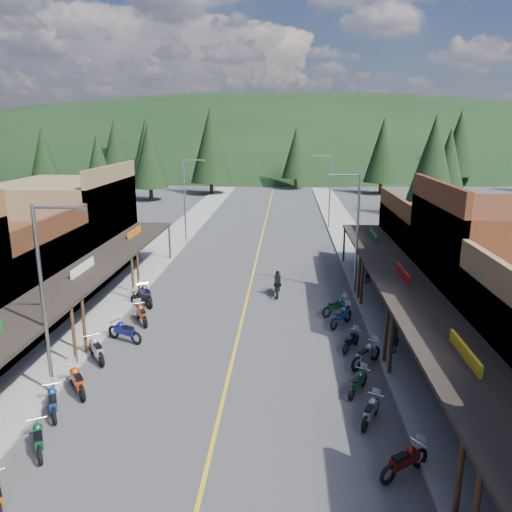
% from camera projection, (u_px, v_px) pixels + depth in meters
% --- Properties ---
extents(ground, '(220.00, 220.00, 0.00)m').
position_uv_depth(ground, '(237.00, 340.00, 26.15)').
color(ground, '#38383A').
rests_on(ground, ground).
extents(centerline, '(0.15, 90.00, 0.01)m').
position_uv_depth(centerline, '(259.00, 249.00, 45.47)').
color(centerline, gold).
rests_on(centerline, ground).
extents(sidewalk_west, '(3.40, 94.00, 0.15)m').
position_uv_depth(sidewalk_west, '(165.00, 247.00, 45.97)').
color(sidewalk_west, gray).
rests_on(sidewalk_west, ground).
extents(sidewalk_east, '(3.40, 94.00, 0.15)m').
position_uv_depth(sidewalk_east, '(355.00, 250.00, 44.93)').
color(sidewalk_east, gray).
rests_on(sidewalk_east, ground).
extents(shop_west_3, '(10.90, 10.20, 8.20)m').
position_uv_depth(shop_west_3, '(67.00, 229.00, 37.01)').
color(shop_west_3, brown).
rests_on(shop_west_3, ground).
extents(shop_east_2, '(10.90, 9.00, 8.20)m').
position_uv_depth(shop_east_2, '(502.00, 271.00, 26.08)').
color(shop_east_2, '#562B19').
rests_on(shop_east_2, ground).
extents(shop_east_3, '(10.90, 10.20, 6.20)m').
position_uv_depth(shop_east_3, '(444.00, 247.00, 35.60)').
color(shop_east_3, '#4C2D16').
rests_on(shop_east_3, ground).
extents(streetlight_0, '(2.16, 0.18, 8.00)m').
position_uv_depth(streetlight_0, '(46.00, 294.00, 19.65)').
color(streetlight_0, gray).
rests_on(streetlight_0, ground).
extents(streetlight_1, '(2.16, 0.18, 8.00)m').
position_uv_depth(streetlight_1, '(186.00, 197.00, 46.70)').
color(streetlight_1, gray).
rests_on(streetlight_1, ground).
extents(streetlight_2, '(2.16, 0.18, 8.00)m').
position_uv_depth(streetlight_2, '(355.00, 228.00, 32.34)').
color(streetlight_2, gray).
rests_on(streetlight_2, ground).
extents(streetlight_3, '(2.16, 0.18, 8.00)m').
position_uv_depth(streetlight_3, '(329.00, 188.00, 53.60)').
color(streetlight_3, gray).
rests_on(streetlight_3, ground).
extents(ridge_hill, '(310.00, 140.00, 60.00)m').
position_uv_depth(ridge_hill, '(279.00, 163.00, 156.58)').
color(ridge_hill, black).
rests_on(ridge_hill, ground).
extents(pine_0, '(5.04, 5.04, 11.00)m').
position_uv_depth(pine_0, '(43.00, 153.00, 86.82)').
color(pine_0, black).
rests_on(pine_0, ground).
extents(pine_1, '(5.88, 5.88, 12.50)m').
position_uv_depth(pine_1, '(146.00, 147.00, 93.40)').
color(pine_1, black).
rests_on(pine_1, ground).
extents(pine_2, '(6.72, 6.72, 14.00)m').
position_uv_depth(pine_2, '(211.00, 145.00, 80.78)').
color(pine_2, black).
rests_on(pine_2, ground).
extents(pine_3, '(5.04, 5.04, 11.00)m').
position_uv_depth(pine_3, '(296.00, 152.00, 88.05)').
color(pine_3, black).
rests_on(pine_3, ground).
extents(pine_4, '(5.88, 5.88, 12.50)m').
position_uv_depth(pine_4, '(383.00, 150.00, 81.22)').
color(pine_4, black).
rests_on(pine_4, ground).
extents(pine_5, '(6.72, 6.72, 14.00)m').
position_uv_depth(pine_5, '(459.00, 143.00, 91.67)').
color(pine_5, black).
rests_on(pine_5, ground).
extents(pine_7, '(5.88, 5.88, 12.50)m').
position_uv_depth(pine_7, '(115.00, 146.00, 99.68)').
color(pine_7, black).
rests_on(pine_7, ground).
extents(pine_8, '(4.48, 4.48, 10.00)m').
position_uv_depth(pine_8, '(98.00, 166.00, 64.61)').
color(pine_8, black).
rests_on(pine_8, ground).
extents(pine_9, '(4.93, 4.93, 10.80)m').
position_uv_depth(pine_9, '(449.00, 161.00, 66.58)').
color(pine_9, black).
rests_on(pine_9, ground).
extents(pine_10, '(5.38, 5.38, 11.60)m').
position_uv_depth(pine_10, '(149.00, 155.00, 73.83)').
color(pine_10, black).
rests_on(pine_10, ground).
extents(pine_11, '(5.82, 5.82, 12.40)m').
position_uv_depth(pine_11, '(433.00, 158.00, 59.86)').
color(pine_11, black).
rests_on(pine_11, ground).
extents(bike_west_3, '(1.57, 2.10, 1.16)m').
position_uv_depth(bike_west_3, '(38.00, 437.00, 17.00)').
color(bike_west_3, '#0E4726').
rests_on(bike_west_3, ground).
extents(bike_west_4, '(1.59, 2.18, 1.20)m').
position_uv_depth(bike_west_4, '(53.00, 400.00, 19.25)').
color(bike_west_4, navy).
rests_on(bike_west_4, ground).
extents(bike_west_5, '(1.92, 2.25, 1.28)m').
position_uv_depth(bike_west_5, '(77.00, 379.00, 20.78)').
color(bike_west_5, '#CB3F0E').
rests_on(bike_west_5, ground).
extents(bike_west_6, '(1.94, 2.28, 1.30)m').
position_uv_depth(bike_west_6, '(96.00, 348.00, 23.71)').
color(bike_west_6, '#A6A6AB').
rests_on(bike_west_6, ground).
extents(bike_west_7, '(2.32, 1.66, 1.27)m').
position_uv_depth(bike_west_7, '(124.00, 330.00, 25.81)').
color(bike_west_7, navy).
rests_on(bike_west_7, ground).
extents(bike_west_8, '(1.71, 2.22, 1.23)m').
position_uv_depth(bike_west_8, '(141.00, 313.00, 28.23)').
color(bike_west_8, '#BC3E0D').
rests_on(bike_west_8, ground).
extents(bike_west_9, '(1.99, 1.64, 1.12)m').
position_uv_depth(bike_west_9, '(141.00, 299.00, 30.80)').
color(bike_west_9, black).
rests_on(bike_west_9, ground).
extents(bike_west_10, '(1.91, 2.36, 1.33)m').
position_uv_depth(bike_west_10, '(146.00, 293.00, 31.53)').
color(bike_west_10, navy).
rests_on(bike_west_10, ground).
extents(bike_east_3, '(2.07, 1.79, 1.18)m').
position_uv_depth(bike_east_3, '(405.00, 459.00, 15.85)').
color(bike_east_3, maroon).
rests_on(bike_east_3, ground).
extents(bike_east_4, '(1.42, 2.02, 1.10)m').
position_uv_depth(bike_east_4, '(371.00, 410.00, 18.70)').
color(bike_east_4, gray).
rests_on(bike_east_4, ground).
extents(bike_east_5, '(1.46, 1.95, 1.07)m').
position_uv_depth(bike_east_5, '(358.00, 381.00, 20.81)').
color(bike_east_5, '#0D4420').
rests_on(bike_east_5, ground).
extents(bike_east_6, '(2.01, 2.11, 1.25)m').
position_uv_depth(bike_east_6, '(366.00, 353.00, 23.18)').
color(bike_east_6, gray).
rests_on(bike_east_6, ground).
extents(bike_east_7, '(1.46, 1.92, 1.06)m').
position_uv_depth(bike_east_7, '(351.00, 340.00, 24.90)').
color(bike_east_7, black).
rests_on(bike_east_7, ground).
extents(bike_east_8, '(1.87, 2.26, 1.27)m').
position_uv_depth(bike_east_8, '(341.00, 315.00, 27.86)').
color(bike_east_8, navy).
rests_on(bike_east_8, ground).
extents(bike_east_9, '(2.10, 1.91, 1.22)m').
position_uv_depth(bike_east_9, '(336.00, 305.00, 29.47)').
color(bike_east_9, '#0E471B').
rests_on(bike_east_9, ground).
extents(rider_on_bike, '(0.78, 2.31, 1.76)m').
position_uv_depth(rider_on_bike, '(278.00, 285.00, 32.99)').
color(rider_on_bike, black).
rests_on(rider_on_bike, ground).
extents(pedestrian_east_a, '(0.61, 0.78, 1.88)m').
position_uv_depth(pedestrian_east_a, '(394.00, 333.00, 24.26)').
color(pedestrian_east_a, black).
rests_on(pedestrian_east_a, sidewalk_east).
extents(pedestrian_east_b, '(0.99, 0.97, 1.81)m').
position_uv_depth(pedestrian_east_b, '(366.00, 271.00, 35.03)').
color(pedestrian_east_b, brown).
rests_on(pedestrian_east_b, sidewalk_east).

